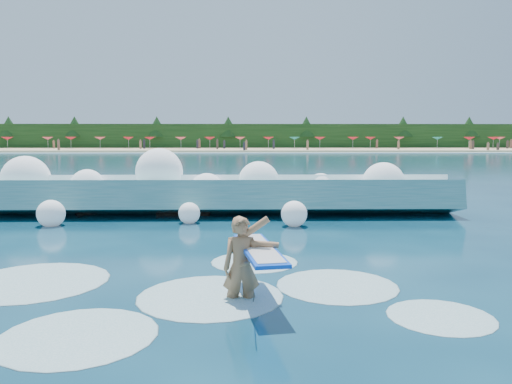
% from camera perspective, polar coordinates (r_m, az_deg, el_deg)
% --- Properties ---
extents(ground, '(200.00, 200.00, 0.00)m').
position_cam_1_polar(ground, '(11.34, -7.48, -7.19)').
color(ground, '#082D42').
rests_on(ground, ground).
extents(beach, '(140.00, 20.00, 0.40)m').
position_cam_1_polar(beach, '(88.99, -1.82, 4.83)').
color(beach, tan).
rests_on(beach, ground).
extents(wet_band, '(140.00, 5.00, 0.08)m').
position_cam_1_polar(wet_band, '(78.00, -1.94, 4.49)').
color(wet_band, silver).
rests_on(wet_band, ground).
extents(treeline, '(140.00, 4.00, 5.00)m').
position_cam_1_polar(treeline, '(98.96, -1.74, 6.32)').
color(treeline, black).
rests_on(treeline, ground).
extents(breaking_wave, '(18.98, 2.91, 1.64)m').
position_cam_1_polar(breaking_wave, '(17.52, -9.12, -0.50)').
color(breaking_wave, teal).
rests_on(breaking_wave, ground).
extents(rock_cluster, '(8.40, 3.18, 1.39)m').
position_cam_1_polar(rock_cluster, '(18.32, -8.94, -0.61)').
color(rock_cluster, black).
rests_on(rock_cluster, ground).
extents(surfer_with_board, '(1.04, 2.87, 1.67)m').
position_cam_1_polar(surfer_with_board, '(8.11, -1.21, -8.17)').
color(surfer_with_board, '#9A6C47').
rests_on(surfer_with_board, ground).
extents(wave_spray, '(14.99, 4.19, 2.29)m').
position_cam_1_polar(wave_spray, '(17.32, -9.43, 1.04)').
color(wave_spray, white).
rests_on(wave_spray, ground).
extents(surf_foam, '(8.91, 5.87, 0.14)m').
position_cam_1_polar(surf_foam, '(8.83, -9.15, -11.17)').
color(surf_foam, silver).
rests_on(surf_foam, ground).
extents(beach_umbrellas, '(111.25, 6.81, 0.50)m').
position_cam_1_polar(beach_umbrellas, '(90.85, -1.93, 6.15)').
color(beach_umbrellas, '#E54358').
rests_on(beach_umbrellas, ground).
extents(beachgoers, '(102.24, 13.82, 1.94)m').
position_cam_1_polar(beachgoers, '(85.84, 4.58, 5.35)').
color(beachgoers, '#3F332D').
rests_on(beachgoers, ground).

